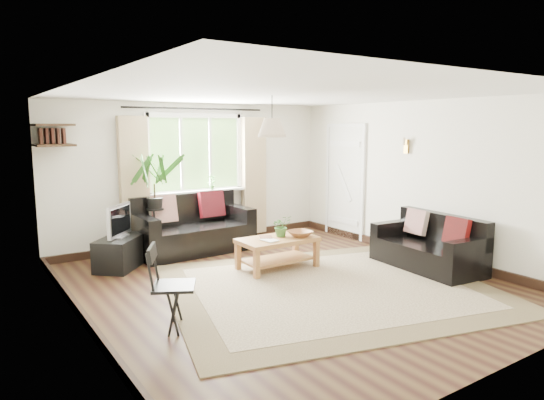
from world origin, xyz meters
TOP-DOWN VIEW (x-y plane):
  - floor at (0.00, 0.00)m, footprint 5.50×5.50m
  - ceiling at (0.00, 0.00)m, footprint 5.50×5.50m
  - wall_back at (0.00, 2.75)m, footprint 5.00×0.02m
  - wall_front at (0.00, -2.75)m, footprint 5.00×0.02m
  - wall_left at (-2.50, 0.00)m, footprint 0.02×5.50m
  - wall_right at (2.50, 0.00)m, footprint 0.02×5.50m
  - rug at (0.34, -0.37)m, footprint 4.62×4.22m
  - window at (0.00, 2.71)m, footprint 2.50×0.16m
  - door at (2.47, 1.70)m, footprint 0.06×0.96m
  - corner_shelf at (-2.25, 2.50)m, footprint 0.50×0.50m
  - pendant_lamp at (0.00, 0.40)m, footprint 0.36×0.36m
  - wall_sconce at (2.43, 0.30)m, footprint 0.12×0.12m
  - sofa_back at (-0.30, 2.23)m, footprint 1.87×0.97m
  - sofa_right at (2.05, -0.50)m, footprint 1.61×0.89m
  - coffee_table at (0.27, 0.67)m, footprint 1.11×0.61m
  - table_plant at (0.38, 0.72)m, footprint 0.31×0.28m
  - bowl at (0.59, 0.56)m, footprint 0.35×0.35m
  - book_a at (-0.01, 0.57)m, footprint 0.20×0.26m
  - book_b at (0.05, 0.79)m, footprint 0.26×0.29m
  - tv_stand at (-1.55, 1.98)m, footprint 0.91×0.93m
  - tv at (-1.55, 1.98)m, footprint 0.59×0.62m
  - palm_stand at (-0.87, 2.38)m, footprint 0.68×0.68m
  - folding_chair at (-1.74, -0.46)m, footprint 0.60×0.60m
  - sill_plant at (0.25, 2.63)m, footprint 0.14×0.10m

SIDE VIEW (x-z plane):
  - floor at x=0.00m, z-range 0.00..0.00m
  - rug at x=0.34m, z-range 0.00..0.02m
  - tv_stand at x=-1.55m, z-range 0.00..0.45m
  - coffee_table at x=0.27m, z-range 0.00..0.45m
  - sofa_right at x=2.05m, z-range 0.00..0.73m
  - folding_chair at x=-1.74m, z-range 0.00..0.86m
  - sofa_back at x=-0.30m, z-range 0.00..0.87m
  - book_a at x=-0.01m, z-range 0.45..0.47m
  - book_b at x=0.05m, z-range 0.45..0.47m
  - bowl at x=0.59m, z-range 0.45..0.53m
  - table_plant at x=0.38m, z-range 0.45..0.76m
  - tv at x=-1.55m, z-range 0.45..0.94m
  - palm_stand at x=-0.87m, z-range 0.00..1.61m
  - door at x=2.47m, z-range -0.03..2.03m
  - sill_plant at x=0.25m, z-range 0.93..1.20m
  - wall_back at x=0.00m, z-range 0.00..2.40m
  - wall_front at x=0.00m, z-range 0.00..2.40m
  - wall_left at x=-2.50m, z-range 0.00..2.40m
  - wall_right at x=2.50m, z-range 0.00..2.40m
  - window at x=0.00m, z-range 0.47..2.63m
  - wall_sconce at x=2.43m, z-range 1.60..1.88m
  - corner_shelf at x=-2.25m, z-range 1.72..2.06m
  - pendant_lamp at x=0.00m, z-range 1.78..2.32m
  - ceiling at x=0.00m, z-range 2.40..2.40m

